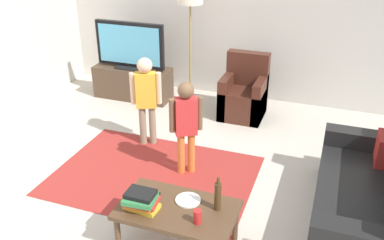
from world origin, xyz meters
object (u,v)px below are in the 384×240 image
at_px(plate, 188,200).
at_px(coffee_table, 178,212).
at_px(child_near_tv, 146,94).
at_px(tv_remote, 150,193).
at_px(child_center, 186,120).
at_px(floor_lamp, 190,1).
at_px(tv, 130,46).
at_px(bottle, 218,196).
at_px(armchair, 244,96).
at_px(book_stack, 141,201).
at_px(couch, 370,202).
at_px(tv_stand, 133,83).
at_px(soda_can, 197,217).

bearing_deg(plate, coffee_table, -112.73).
distance_m(child_near_tv, plate, 1.86).
bearing_deg(tv_remote, child_center, 89.04).
bearing_deg(plate, floor_lamp, 109.72).
bearing_deg(tv, bottle, -51.14).
height_order(armchair, tv_remote, armchair).
distance_m(tv, book_stack, 3.40).
bearing_deg(bottle, floor_lamp, 114.14).
relative_size(tv, book_stack, 3.84).
distance_m(tv, couch, 4.05).
bearing_deg(book_stack, child_near_tv, 114.01).
distance_m(bottle, plate, 0.30).
bearing_deg(book_stack, plate, 35.70).
bearing_deg(tv_stand, plate, -54.71).
height_order(tv_stand, floor_lamp, floor_lamp).
bearing_deg(couch, tv, 149.56).
bearing_deg(child_near_tv, tv_remote, -63.70).
bearing_deg(book_stack, coffee_table, 22.59).
relative_size(tv_stand, plate, 5.45).
bearing_deg(tv, tv_remote, -59.85).
bearing_deg(book_stack, child_center, 93.40).
bearing_deg(book_stack, armchair, 86.63).
bearing_deg(bottle, child_center, 122.80).
distance_m(child_near_tv, book_stack, 1.89).
bearing_deg(tv, floor_lamp, 10.78).
bearing_deg(couch, soda_can, -144.81).
xyz_separation_m(child_center, tv_remote, (0.05, -1.04, -0.22)).
bearing_deg(bottle, child_near_tv, 132.23).
bearing_deg(plate, armchair, 93.24).
distance_m(armchair, soda_can, 2.98).
relative_size(couch, armchair, 2.00).
distance_m(tv, plate, 3.39).
xyz_separation_m(couch, child_near_tv, (-2.60, 0.78, 0.39)).
relative_size(couch, soda_can, 15.00).
relative_size(armchair, floor_lamp, 0.51).
bearing_deg(child_near_tv, coffee_table, -56.94).
bearing_deg(couch, armchair, 129.52).
relative_size(tv, child_near_tv, 0.97).
bearing_deg(plate, book_stack, -144.30).
distance_m(tv_stand, bottle, 3.57).
height_order(armchair, bottle, armchair).
xyz_separation_m(armchair, tv_remote, (-0.20, -2.74, 0.13)).
height_order(coffee_table, tv_remote, tv_remote).
xyz_separation_m(book_stack, soda_can, (0.50, -0.00, -0.03)).
height_order(couch, plate, couch).
height_order(bottle, tv_remote, bottle).
bearing_deg(bottle, couch, 30.30).
height_order(tv, floor_lamp, floor_lamp).
bearing_deg(tv, child_near_tv, -55.63).
relative_size(tv_stand, armchair, 1.33).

